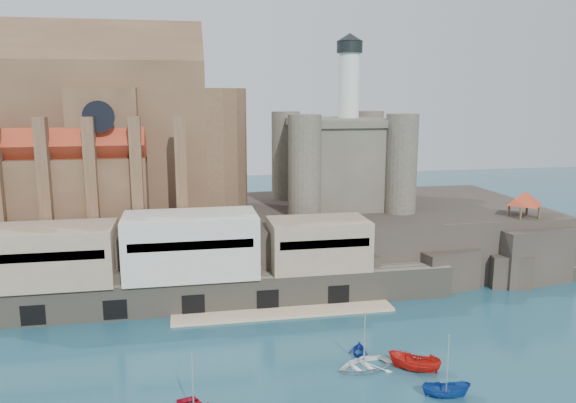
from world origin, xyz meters
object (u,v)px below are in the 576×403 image
(castle_keep, at_px, (340,157))
(pavilion, at_px, (525,200))
(boat_2, at_px, (446,397))
(church, at_px, (96,138))

(castle_keep, bearing_deg, pavilion, -30.18)
(castle_keep, distance_m, boat_2, 50.37)
(castle_keep, bearing_deg, church, 178.89)
(church, bearing_deg, boat_2, -51.56)
(castle_keep, xyz_separation_m, pavilion, (25.92, -15.08, -5.59))
(church, height_order, castle_keep, church)
(pavilion, height_order, boat_2, pavilion)
(church, xyz_separation_m, boat_2, (37.81, -47.63, -22.13))
(church, xyz_separation_m, castle_keep, (40.21, -0.78, -3.81))
(castle_keep, xyz_separation_m, boat_2, (-2.39, -46.86, -18.31))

